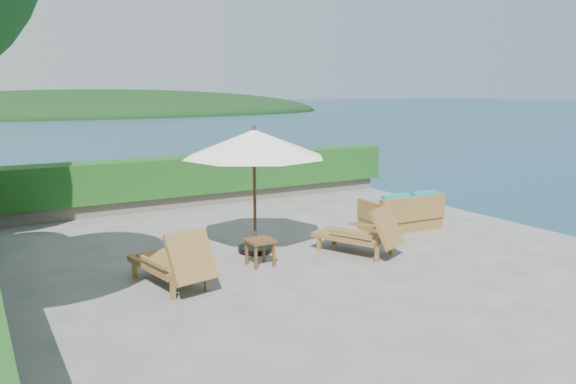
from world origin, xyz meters
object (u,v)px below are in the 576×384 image
patio_umbrella (254,145)px  wicker_loveseat (402,214)px  side_table (260,244)px  lounge_right (362,233)px  lounge_left (174,262)px

patio_umbrella → wicker_loveseat: size_ratio=1.70×
patio_umbrella → wicker_loveseat: bearing=-0.6°
patio_umbrella → side_table: (-0.33, -0.85, -1.71)m
side_table → lounge_right: bearing=-9.2°
lounge_right → wicker_loveseat: lounge_right is taller
patio_umbrella → side_table: patio_umbrella is taller
lounge_right → side_table: 2.07m
side_table → wicker_loveseat: 4.16m
wicker_loveseat → lounge_right: bearing=-148.5°
lounge_left → wicker_loveseat: size_ratio=1.01×
lounge_right → side_table: size_ratio=3.72×
side_table → lounge_left: bearing=-170.3°
side_table → patio_umbrella: bearing=68.7°
lounge_left → lounge_right: (3.76, -0.04, -0.01)m
patio_umbrella → lounge_left: (-2.04, -1.14, -1.69)m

